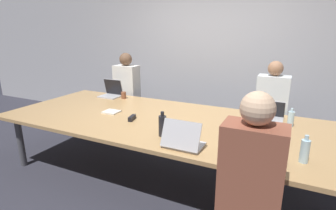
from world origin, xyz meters
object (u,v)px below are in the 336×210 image
at_px(bottle_near_right, 305,151).
at_px(bottle_far_right, 291,119).
at_px(laptop_far_left, 112,92).
at_px(laptop_far_right, 268,113).
at_px(laptop_near_midright, 182,140).
at_px(person_far_left, 127,95).
at_px(stapler, 132,118).
at_px(cup_far_left, 124,95).
at_px(person_far_right, 270,114).
at_px(bottle_near_midright, 162,126).
at_px(person_near_right, 249,195).
at_px(laptop_near_right, 263,151).

distance_m(bottle_near_right, bottle_far_right, 0.85).
xyz_separation_m(laptop_far_left, laptop_far_right, (2.36, -0.08, -0.01)).
relative_size(laptop_near_midright, person_far_left, 0.25).
height_order(bottle_far_right, stapler, bottle_far_right).
relative_size(cup_far_left, person_far_right, 0.08).
bearing_deg(stapler, bottle_near_midright, -38.08).
bearing_deg(bottle_far_right, bottle_near_right, -81.85).
distance_m(person_near_right, bottle_far_right, 1.43).
relative_size(person_near_right, bottle_far_right, 6.78).
xyz_separation_m(bottle_near_right, laptop_far_right, (-0.37, 1.01, -0.03)).
bearing_deg(bottle_near_right, person_far_left, 151.50).
distance_m(laptop_near_right, person_far_left, 2.85).
distance_m(bottle_near_midright, person_far_right, 1.71).
bearing_deg(bottle_far_right, laptop_far_left, 174.51).
bearing_deg(stapler, laptop_far_left, 127.04).
distance_m(person_near_right, laptop_far_left, 2.92).
relative_size(person_far_left, person_far_right, 1.01).
height_order(laptop_near_right, stapler, laptop_near_right).
relative_size(person_far_left, cup_far_left, 13.36).
distance_m(cup_far_left, bottle_far_right, 2.36).
bearing_deg(bottle_far_right, cup_far_left, 174.76).
xyz_separation_m(cup_far_left, bottle_far_right, (2.35, -0.22, 0.04)).
bearing_deg(laptop_near_right, person_far_right, -87.57).
height_order(laptop_near_right, person_near_right, person_near_right).
bearing_deg(stapler, person_far_right, 28.16).
bearing_deg(person_far_left, bottle_far_right, -13.48).
xyz_separation_m(laptop_near_right, cup_far_left, (-2.17, 1.16, -0.02)).
distance_m(bottle_near_midright, cup_far_left, 1.62).
xyz_separation_m(bottle_far_right, stapler, (-1.68, -0.58, -0.06)).
bearing_deg(person_near_right, bottle_near_midright, -30.74).
bearing_deg(laptop_far_left, stapler, -41.74).
bearing_deg(bottle_near_midright, laptop_near_right, -5.85).
height_order(laptop_near_midright, stapler, laptop_near_midright).
bearing_deg(person_far_right, laptop_far_right, -90.04).
bearing_deg(bottle_far_right, laptop_near_midright, -130.08).
height_order(laptop_near_midright, person_near_right, person_near_right).
bearing_deg(person_near_right, laptop_near_midright, -31.02).
distance_m(bottle_near_midright, laptop_far_left, 1.83).
xyz_separation_m(bottle_near_midright, laptop_near_right, (0.96, -0.10, -0.03)).
xyz_separation_m(laptop_near_midright, laptop_near_right, (0.67, 0.07, 0.00)).
bearing_deg(bottle_near_midright, cup_far_left, 138.74).
bearing_deg(laptop_near_midright, person_near_right, 148.98).
distance_m(cup_far_left, stapler, 1.04).
distance_m(laptop_near_midright, laptop_far_left, 2.16).
distance_m(person_far_right, stapler, 1.85).
distance_m(laptop_near_right, stapler, 1.54).
height_order(bottle_near_midright, cup_far_left, bottle_near_midright).
height_order(person_near_right, person_far_left, person_near_right).
bearing_deg(cup_far_left, person_far_left, 117.77).
height_order(bottle_near_midright, person_far_left, person_far_left).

